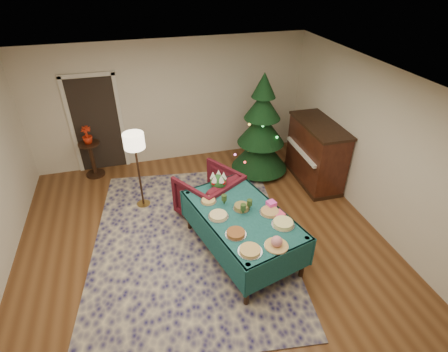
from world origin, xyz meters
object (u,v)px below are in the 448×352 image
object	(u,v)px
christmas_tree	(261,130)
armchair	(209,193)
potted_plant	(88,139)
side_table	(93,160)
floor_lamp	(135,146)
buffet_table	(242,221)
piano	(316,154)
gift_box	(271,204)

from	to	relation	value
christmas_tree	armchair	bearing A→B (deg)	-139.85
potted_plant	armchair	bearing A→B (deg)	-43.92
side_table	potted_plant	distance (m)	0.50
armchair	floor_lamp	distance (m)	1.55
buffet_table	christmas_tree	bearing A→B (deg)	62.97
potted_plant	christmas_tree	size ratio (longest dim) A/B	0.17
buffet_table	armchair	xyz separation A→B (m)	(-0.28, 1.05, -0.14)
buffet_table	piano	distance (m)	2.65
armchair	side_table	size ratio (longest dim) A/B	1.24
armchair	side_table	world-z (taller)	armchair
armchair	floor_lamp	size ratio (longest dim) A/B	0.64
buffet_table	floor_lamp	bearing A→B (deg)	130.43
armchair	floor_lamp	bearing A→B (deg)	-60.31
buffet_table	gift_box	world-z (taller)	gift_box
buffet_table	side_table	bearing A→B (deg)	127.66
floor_lamp	piano	bearing A→B (deg)	-1.31
potted_plant	piano	world-z (taller)	piano
armchair	floor_lamp	xyz separation A→B (m)	(-1.16, 0.63, 0.80)
gift_box	potted_plant	xyz separation A→B (m)	(-2.83, 3.03, 0.05)
gift_box	floor_lamp	bearing A→B (deg)	139.05
floor_lamp	side_table	distance (m)	1.88
christmas_tree	piano	world-z (taller)	christmas_tree
buffet_table	christmas_tree	size ratio (longest dim) A/B	1.01
gift_box	piano	bearing A→B (deg)	43.95
christmas_tree	side_table	bearing A→B (deg)	167.07
armchair	christmas_tree	bearing A→B (deg)	-171.46
side_table	gift_box	bearing A→B (deg)	-46.90
side_table	floor_lamp	bearing A→B (deg)	-56.05
buffet_table	armchair	bearing A→B (deg)	104.70
buffet_table	christmas_tree	distance (m)	2.55
side_table	piano	world-z (taller)	piano
side_table	christmas_tree	bearing A→B (deg)	-12.93
floor_lamp	potted_plant	xyz separation A→B (m)	(-0.92, 1.37, -0.41)
buffet_table	gift_box	xyz separation A→B (m)	(0.48, 0.02, 0.21)
potted_plant	piano	xyz separation A→B (m)	(4.47, -1.45, -0.25)
armchair	buffet_table	bearing A→B (deg)	73.10
piano	side_table	bearing A→B (deg)	162.02
piano	buffet_table	bearing A→B (deg)	-142.87
potted_plant	christmas_tree	world-z (taller)	christmas_tree
floor_lamp	piano	distance (m)	3.61
gift_box	side_table	size ratio (longest dim) A/B	0.16
gift_box	christmas_tree	size ratio (longest dim) A/B	0.06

